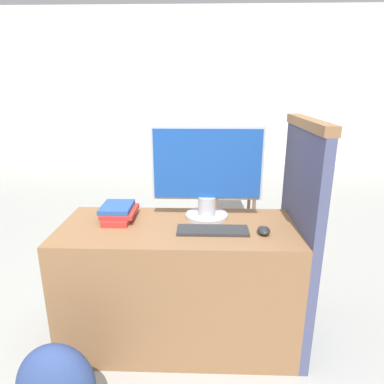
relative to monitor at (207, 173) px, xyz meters
name	(u,v)px	position (x,y,z in m)	size (l,w,h in m)	color
ground_plane	(175,373)	(-0.16, -0.43, -1.00)	(20.00, 20.00, 0.00)	#9E9E99
wall_back	(196,89)	(-0.16, 4.65, 0.40)	(12.00, 0.06, 2.80)	silver
desk	(178,284)	(-0.16, -0.14, -0.63)	(1.31, 0.58, 0.73)	#8C603D
carrel_divider	(298,235)	(0.52, -0.09, -0.33)	(0.07, 0.68, 1.31)	#474C70
monitor	(207,173)	(0.00, 0.00, 0.00)	(0.63, 0.25, 0.53)	#B7B7BC
keyboard	(213,230)	(0.03, -0.21, -0.26)	(0.38, 0.13, 0.02)	#2D2D2D
mouse	(264,230)	(0.30, -0.23, -0.25)	(0.07, 0.09, 0.04)	#262626
book_stack	(119,212)	(-0.51, -0.04, -0.23)	(0.19, 0.27, 0.08)	#B72D28
far_chair	(234,177)	(0.31, 1.66, -0.47)	(0.44, 0.44, 0.98)	brown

